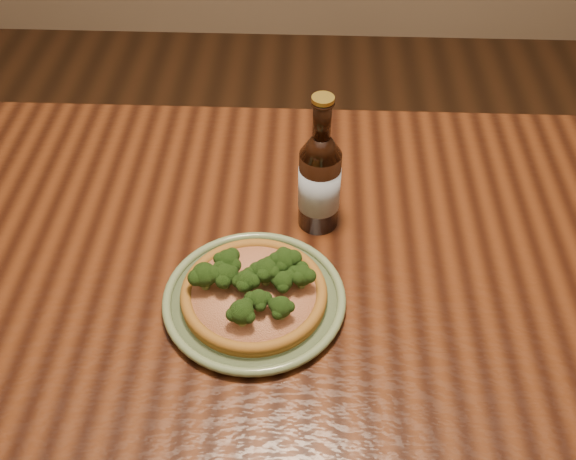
{
  "coord_description": "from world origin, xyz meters",
  "views": [
    {
      "loc": [
        0.06,
        -0.64,
        1.57
      ],
      "look_at": [
        0.03,
        0.11,
        0.82
      ],
      "focal_mm": 42.0,
      "sensor_mm": 36.0,
      "label": 1
    }
  ],
  "objects_px": {
    "table": "(273,302)",
    "beer_bottle": "(320,180)",
    "plate": "(254,299)",
    "pizza": "(254,291)"
  },
  "relations": [
    {
      "from": "plate",
      "to": "pizza",
      "type": "bearing_deg",
      "value": 53.12
    },
    {
      "from": "table",
      "to": "pizza",
      "type": "relative_size",
      "value": 7.1
    },
    {
      "from": "table",
      "to": "beer_bottle",
      "type": "height_order",
      "value": "beer_bottle"
    },
    {
      "from": "beer_bottle",
      "to": "plate",
      "type": "bearing_deg",
      "value": -129.42
    },
    {
      "from": "plate",
      "to": "beer_bottle",
      "type": "distance_m",
      "value": 0.23
    },
    {
      "from": "plate",
      "to": "pizza",
      "type": "distance_m",
      "value": 0.02
    },
    {
      "from": "plate",
      "to": "pizza",
      "type": "height_order",
      "value": "pizza"
    },
    {
      "from": "table",
      "to": "beer_bottle",
      "type": "xyz_separation_m",
      "value": [
        0.07,
        0.11,
        0.19
      ]
    },
    {
      "from": "table",
      "to": "beer_bottle",
      "type": "relative_size",
      "value": 6.24
    },
    {
      "from": "pizza",
      "to": "beer_bottle",
      "type": "relative_size",
      "value": 0.88
    }
  ]
}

